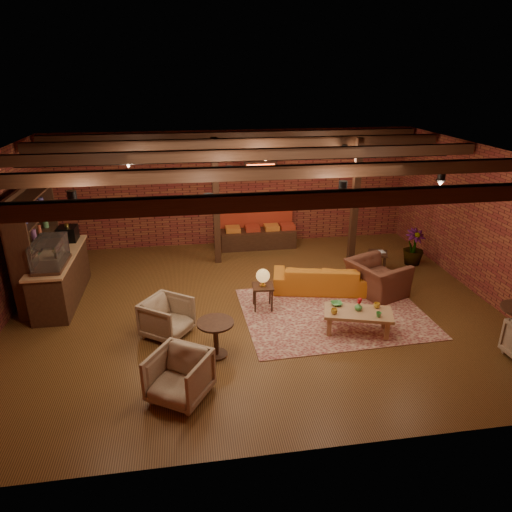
{
  "coord_description": "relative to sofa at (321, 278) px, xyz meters",
  "views": [
    {
      "loc": [
        -1.3,
        -8.46,
        4.66
      ],
      "look_at": [
        0.04,
        0.2,
        1.09
      ],
      "focal_mm": 32.0,
      "sensor_mm": 36.0,
      "label": 1
    }
  ],
  "objects": [
    {
      "name": "floor",
      "position": [
        -1.58,
        -0.58,
        -0.31
      ],
      "size": [
        10.0,
        10.0,
        0.0
      ],
      "primitive_type": "plane",
      "color": "#38220E",
      "rests_on": "ground"
    },
    {
      "name": "ceiling",
      "position": [
        -1.58,
        -0.58,
        2.89
      ],
      "size": [
        10.0,
        8.0,
        0.02
      ],
      "primitive_type": "cube",
      "color": "black",
      "rests_on": "wall_back"
    },
    {
      "name": "wall_back",
      "position": [
        -1.58,
        3.42,
        1.29
      ],
      "size": [
        10.0,
        0.02,
        3.2
      ],
      "primitive_type": "cube",
      "color": "maroon",
      "rests_on": "ground"
    },
    {
      "name": "wall_front",
      "position": [
        -1.58,
        -4.58,
        1.29
      ],
      "size": [
        10.0,
        0.02,
        3.2
      ],
      "primitive_type": "cube",
      "color": "maroon",
      "rests_on": "ground"
    },
    {
      "name": "wall_right",
      "position": [
        3.42,
        -0.58,
        1.29
      ],
      "size": [
        0.02,
        8.0,
        3.2
      ],
      "primitive_type": "cube",
      "color": "maroon",
      "rests_on": "ground"
    },
    {
      "name": "ceiling_beams",
      "position": [
        -1.58,
        -0.58,
        2.77
      ],
      "size": [
        9.8,
        6.4,
        0.22
      ],
      "primitive_type": null,
      "color": "black",
      "rests_on": "ceiling"
    },
    {
      "name": "ceiling_pipe",
      "position": [
        -1.58,
        1.02,
        2.54
      ],
      "size": [
        9.6,
        0.12,
        0.12
      ],
      "primitive_type": "cylinder",
      "rotation": [
        0.0,
        1.57,
        0.0
      ],
      "color": "black",
      "rests_on": "ceiling"
    },
    {
      "name": "post_left",
      "position": [
        -2.18,
        2.02,
        1.29
      ],
      "size": [
        0.16,
        0.16,
        3.2
      ],
      "primitive_type": "cube",
      "color": "black",
      "rests_on": "ground"
    },
    {
      "name": "post_right",
      "position": [
        1.22,
        1.42,
        1.29
      ],
      "size": [
        0.16,
        0.16,
        3.2
      ],
      "primitive_type": "cube",
      "color": "black",
      "rests_on": "ground"
    },
    {
      "name": "service_counter",
      "position": [
        -5.68,
        0.42,
        0.49
      ],
      "size": [
        0.8,
        2.5,
        1.6
      ],
      "primitive_type": null,
      "color": "black",
      "rests_on": "ground"
    },
    {
      "name": "plant_counter",
      "position": [
        -5.58,
        0.62,
        0.91
      ],
      "size": [
        0.35,
        0.39,
        0.3
      ],
      "primitive_type": "imported",
      "color": "#337F33",
      "rests_on": "service_counter"
    },
    {
      "name": "shelving_hutch",
      "position": [
        -6.08,
        0.52,
        0.89
      ],
      "size": [
        0.52,
        2.0,
        2.4
      ],
      "primitive_type": null,
      "color": "black",
      "rests_on": "ground"
    },
    {
      "name": "banquette",
      "position": [
        -0.98,
        2.97,
        0.19
      ],
      "size": [
        2.1,
        0.7,
        1.0
      ],
      "primitive_type": null,
      "color": "#A12E1A",
      "rests_on": "ground"
    },
    {
      "name": "service_sign",
      "position": [
        -0.98,
        2.52,
        2.04
      ],
      "size": [
        0.86,
        0.06,
        0.3
      ],
      "primitive_type": "cube",
      "color": "#E14016",
      "rests_on": "ceiling"
    },
    {
      "name": "ceiling_spotlights",
      "position": [
        -1.58,
        -0.58,
        2.55
      ],
      "size": [
        6.4,
        4.4,
        0.28
      ],
      "primitive_type": null,
      "color": "black",
      "rests_on": "ceiling"
    },
    {
      "name": "rug",
      "position": [
        -0.02,
        -1.06,
        -0.3
      ],
      "size": [
        3.78,
        2.95,
        0.01
      ],
      "primitive_type": "cube",
      "rotation": [
        0.0,
        0.0,
        0.04
      ],
      "color": "maroon",
      "rests_on": "floor"
    },
    {
      "name": "sofa",
      "position": [
        0.0,
        0.0,
        0.0
      ],
      "size": [
        2.25,
        1.26,
        0.62
      ],
      "primitive_type": "imported",
      "rotation": [
        0.0,
        0.0,
        2.93
      ],
      "color": "#BE681A",
      "rests_on": "floor"
    },
    {
      "name": "coffee_table",
      "position": [
        0.19,
        -1.82,
        0.08
      ],
      "size": [
        1.4,
        0.98,
        0.69
      ],
      "rotation": [
        0.0,
        0.0,
        -0.3
      ],
      "color": "#AA7F4F",
      "rests_on": "floor"
    },
    {
      "name": "side_table_lamp",
      "position": [
        -1.44,
        -0.65,
        0.38
      ],
      "size": [
        0.45,
        0.45,
        0.9
      ],
      "rotation": [
        0.0,
        0.0,
        -0.06
      ],
      "color": "black",
      "rests_on": "floor"
    },
    {
      "name": "round_table_left",
      "position": [
        -2.53,
        -2.22,
        0.15
      ],
      "size": [
        0.64,
        0.64,
        0.67
      ],
      "color": "black",
      "rests_on": "floor"
    },
    {
      "name": "armchair_a",
      "position": [
        -3.39,
        -1.4,
        0.09
      ],
      "size": [
        1.05,
        1.07,
        0.81
      ],
      "primitive_type": "imported",
      "rotation": [
        0.0,
        0.0,
        0.95
      ],
      "color": "#B8AF8E",
      "rests_on": "floor"
    },
    {
      "name": "armchair_b",
      "position": [
        -3.15,
        -3.24,
        0.11
      ],
      "size": [
        1.1,
        1.08,
        0.84
      ],
      "primitive_type": "imported",
      "rotation": [
        0.0,
        0.0,
        -0.56
      ],
      "color": "#B8AF8E",
      "rests_on": "floor"
    },
    {
      "name": "armchair_right",
      "position": [
        1.19,
        -0.35,
        0.2
      ],
      "size": [
        1.14,
        1.37,
        1.03
      ],
      "primitive_type": "imported",
      "rotation": [
        0.0,
        0.0,
        1.95
      ],
      "color": "brown",
      "rests_on": "floor"
    },
    {
      "name": "side_table_book",
      "position": [
        1.69,
        0.81,
        0.16
      ],
      "size": [
        0.59,
        0.59,
        0.53
      ],
      "rotation": [
        0.0,
        0.0,
        -0.38
      ],
      "color": "black",
      "rests_on": "floor"
    },
    {
      "name": "plant_tall",
      "position": [
        2.78,
        1.12,
        1.09
      ],
      "size": [
        1.74,
        1.74,
        2.8
      ],
      "primitive_type": "imported",
      "rotation": [
        0.0,
        0.0,
        0.11
      ],
      "color": "#4C7F4C",
      "rests_on": "floor"
    }
  ]
}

